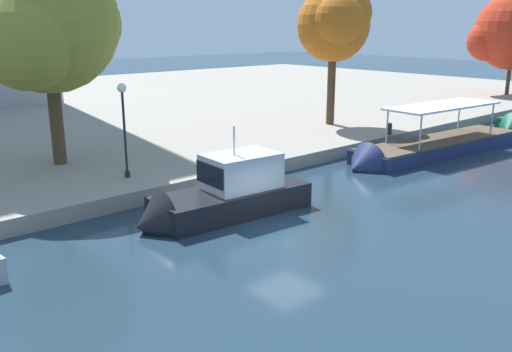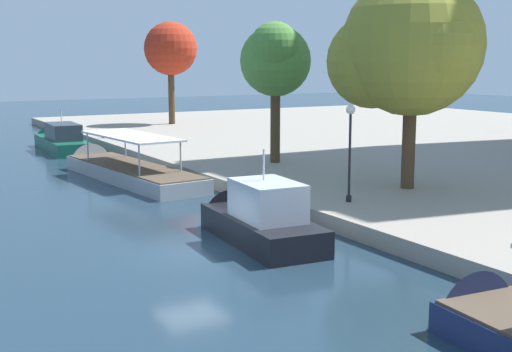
{
  "view_description": "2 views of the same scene",
  "coord_description": "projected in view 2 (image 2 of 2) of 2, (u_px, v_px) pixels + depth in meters",
  "views": [
    {
      "loc": [
        -14.32,
        -14.38,
        7.95
      ],
      "look_at": [
        2.35,
        4.52,
        0.97
      ],
      "focal_mm": 38.33,
      "sensor_mm": 36.0,
      "label": 1
    },
    {
      "loc": [
        23.24,
        -10.42,
        7.29
      ],
      "look_at": [
        -2.13,
        4.13,
        2.39
      ],
      "focal_mm": 47.95,
      "sensor_mm": 36.0,
      "label": 2
    }
  ],
  "objects": [
    {
      "name": "tree_4",
      "position": [
        407.0,
        49.0,
        34.54
      ],
      "size": [
        7.7,
        7.3,
        10.99
      ],
      "color": "#4C3823",
      "rests_on": "dock_promenade"
    },
    {
      "name": "tree_3",
      "position": [
        276.0,
        58.0,
        43.62
      ],
      "size": [
        4.73,
        4.58,
        9.04
      ],
      "color": "#4C3823",
      "rests_on": "dock_promenade"
    },
    {
      "name": "motor_yacht_2",
      "position": [
        256.0,
        222.0,
        28.33
      ],
      "size": [
        8.14,
        3.26,
        4.78
      ],
      "rotation": [
        0.0,
        0.0,
        3.06
      ],
      "color": "black",
      "rests_on": "ground_plane"
    },
    {
      "name": "lamp_post",
      "position": [
        350.0,
        139.0,
        31.76
      ],
      "size": [
        0.44,
        0.44,
        4.57
      ],
      "color": "black",
      "rests_on": "dock_promenade"
    },
    {
      "name": "motor_yacht_0",
      "position": [
        60.0,
        142.0,
        57.0
      ],
      "size": [
        10.88,
        3.15,
        4.42
      ],
      "rotation": [
        0.0,
        0.0,
        3.1
      ],
      "color": "#14513D",
      "rests_on": "ground_plane"
    },
    {
      "name": "tree_0",
      "position": [
        170.0,
        48.0,
        71.52
      ],
      "size": [
        5.56,
        5.56,
        10.67
      ],
      "color": "#4C3823",
      "rests_on": "dock_promenade"
    },
    {
      "name": "mooring_bollard_0",
      "position": [
        104.0,
        134.0,
        59.17
      ],
      "size": [
        0.31,
        0.31,
        0.72
      ],
      "color": "#2D2D33",
      "rests_on": "dock_promenade"
    },
    {
      "name": "ground_plane",
      "position": [
        190.0,
        254.0,
        26.2
      ],
      "size": [
        220.0,
        220.0,
        0.0
      ],
      "primitive_type": "plane",
      "color": "#1E3342"
    },
    {
      "name": "tour_boat_1",
      "position": [
        125.0,
        173.0,
        43.2
      ],
      "size": [
        15.27,
        4.61,
        4.15
      ],
      "rotation": [
        0.0,
        0.0,
        3.24
      ],
      "color": "#9EA3A8",
      "rests_on": "ground_plane"
    }
  ]
}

